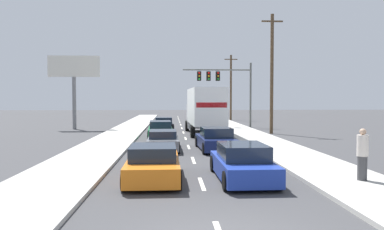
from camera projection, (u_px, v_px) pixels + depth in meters
ground_plane at (184, 133)px, 32.50m from camera, size 140.00×140.00×0.00m
sidewalk_right at (255, 138)px, 27.79m from camera, size 3.16×80.00×0.14m
sidewalk_left at (115, 138)px, 27.23m from camera, size 3.16×80.00×0.14m
lane_markings at (183, 132)px, 32.85m from camera, size 0.14×62.00×0.01m
car_black at (163, 124)px, 35.26m from camera, size 2.01×4.67×1.22m
car_green at (160, 130)px, 28.19m from camera, size 2.02×4.46×1.28m
car_gray at (163, 140)px, 21.70m from camera, size 1.86×4.61×1.13m
car_orange at (153, 164)px, 13.50m from camera, size 1.97×4.48×1.27m
box_truck at (204, 109)px, 30.68m from camera, size 2.82×9.29×3.77m
car_navy at (216, 140)px, 21.41m from camera, size 2.13×4.48×1.30m
car_blue at (242, 163)px, 13.52m from camera, size 1.95×4.39×1.31m
traffic_signal_mast at (220, 80)px, 38.58m from camera, size 7.10×0.69×6.67m
utility_pole_mid at (272, 73)px, 31.57m from camera, size 1.80×0.28×10.03m
utility_pole_far at (231, 87)px, 52.42m from camera, size 1.80×0.28×9.07m
roadside_billboard at (74, 75)px, 36.30m from camera, size 4.94×0.36×7.11m
pedestrian_near_corner at (362, 154)px, 12.79m from camera, size 0.38×0.38×1.77m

